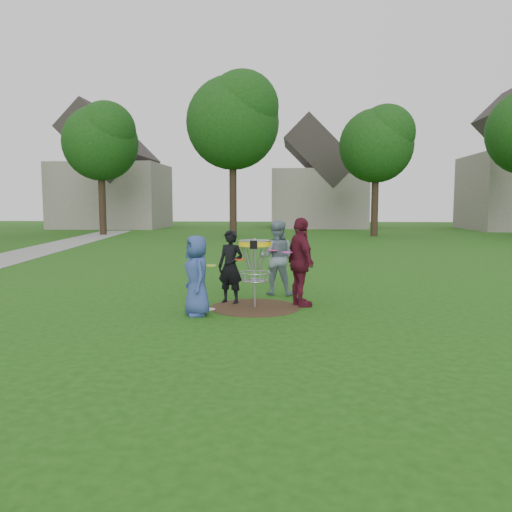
# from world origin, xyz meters

# --- Properties ---
(ground) EXTENTS (100.00, 100.00, 0.00)m
(ground) POSITION_xyz_m (0.00, 0.00, 0.00)
(ground) COLOR #19470F
(ground) RESTS_ON ground
(dirt_patch) EXTENTS (1.80, 1.80, 0.01)m
(dirt_patch) POSITION_xyz_m (0.00, 0.00, 0.00)
(dirt_patch) COLOR #47331E
(dirt_patch) RESTS_ON ground
(concrete_path) EXTENTS (7.75, 39.92, 0.02)m
(concrete_path) POSITION_xyz_m (-10.00, 8.00, 0.01)
(concrete_path) COLOR #9E9E99
(concrete_path) RESTS_ON ground
(player_blue) EXTENTS (0.74, 0.86, 1.48)m
(player_blue) POSITION_xyz_m (-1.01, -0.76, 0.74)
(player_blue) COLOR #304586
(player_blue) RESTS_ON ground
(player_black) EXTENTS (0.65, 0.53, 1.52)m
(player_black) POSITION_xyz_m (-0.54, 0.43, 0.76)
(player_black) COLOR black
(player_black) RESTS_ON ground
(player_grey) EXTENTS (0.89, 0.73, 1.69)m
(player_grey) POSITION_xyz_m (0.38, 1.47, 0.84)
(player_grey) COLOR gray
(player_grey) RESTS_ON ground
(player_maroon) EXTENTS (0.81, 1.13, 1.78)m
(player_maroon) POSITION_xyz_m (0.90, 0.20, 0.89)
(player_maroon) COLOR #571424
(player_maroon) RESTS_ON ground
(disc_on_grass) EXTENTS (0.22, 0.22, 0.02)m
(disc_on_grass) POSITION_xyz_m (-0.86, -0.28, 0.01)
(disc_on_grass) COLOR silver
(disc_on_grass) RESTS_ON ground
(disc_golf_basket) EXTENTS (0.66, 0.67, 1.38)m
(disc_golf_basket) POSITION_xyz_m (0.00, -0.00, 1.02)
(disc_golf_basket) COLOR #9EA0A5
(disc_golf_basket) RESTS_ON ground
(held_discs) EXTENTS (1.64, 2.01, 0.20)m
(held_discs) POSITION_xyz_m (-0.04, 0.25, 0.99)
(held_discs) COLOR #B8DB18
(held_discs) RESTS_ON ground
(tree_row) EXTENTS (51.20, 17.42, 9.90)m
(tree_row) POSITION_xyz_m (0.44, 20.67, 6.21)
(tree_row) COLOR #38281C
(tree_row) RESTS_ON ground
(house_row) EXTENTS (44.50, 10.65, 11.62)m
(house_row) POSITION_xyz_m (4.78, 33.07, 4.14)
(house_row) COLOR gray
(house_row) RESTS_ON ground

